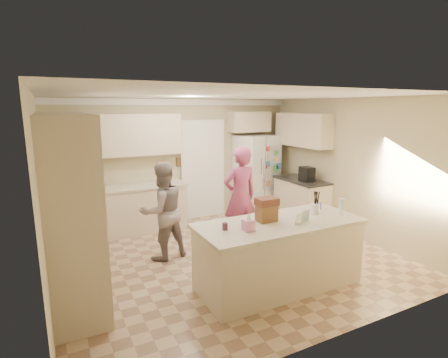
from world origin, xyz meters
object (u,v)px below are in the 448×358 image
island_base (279,255)px  utensil_crock (315,209)px  tissue_box (248,225)px  teen_boy (163,211)px  refrigerator (256,174)px  teen_girl (240,197)px  coffee_maker (307,174)px  dollhouse_body (267,213)px

island_base → utensil_crock: utensil_crock is taller
tissue_box → teen_boy: 1.81m
island_base → utensil_crock: size_ratio=14.67×
refrigerator → teen_boy: bearing=-161.9°
island_base → refrigerator: bearing=62.8°
utensil_crock → teen_girl: (-0.39, 1.49, -0.12)m
coffee_maker → refrigerator: bearing=110.1°
tissue_box → teen_boy: (-0.58, 1.70, -0.20)m
island_base → teen_girl: size_ratio=1.25×
refrigerator → teen_girl: refrigerator is taller
coffee_maker → island_base: coffee_maker is taller
utensil_crock → tissue_box: bearing=-172.9°
teen_boy → teen_girl: (1.39, -0.06, 0.09)m
tissue_box → teen_girl: 1.84m
utensil_crock → tissue_box: utensil_crock is taller
refrigerator → island_base: (-1.60, -3.12, -0.46)m
island_base → teen_boy: 1.99m
refrigerator → coffee_maker: size_ratio=6.00×
teen_boy → dollhouse_body: bearing=111.5°
coffee_maker → teen_boy: 3.20m
coffee_maker → teen_boy: teen_boy is taller
refrigerator → tissue_box: refrigerator is taller
dollhouse_body → teen_girl: size_ratio=0.15×
utensil_crock → tissue_box: size_ratio=1.07×
refrigerator → island_base: 3.54m
teen_boy → teen_girl: bearing=166.1°
refrigerator → teen_boy: 3.13m
dollhouse_body → teen_girl: bearing=74.0°
utensil_crock → teen_boy: size_ratio=0.09×
island_base → tissue_box: bearing=-169.7°
teen_boy → refrigerator: bearing=-162.4°
coffee_maker → dollhouse_body: 2.84m
island_base → dollhouse_body: bearing=146.3°
island_base → teen_boy: teen_boy is taller
utensil_crock → teen_boy: 2.37m
teen_boy → tissue_box: bearing=97.2°
island_base → utensil_crock: bearing=4.4°
utensil_crock → teen_girl: 1.55m
coffee_maker → utensil_crock: coffee_maker is taller
coffee_maker → utensil_crock: size_ratio=2.00×
dollhouse_body → island_base: bearing=-33.7°
island_base → tissue_box: 0.79m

